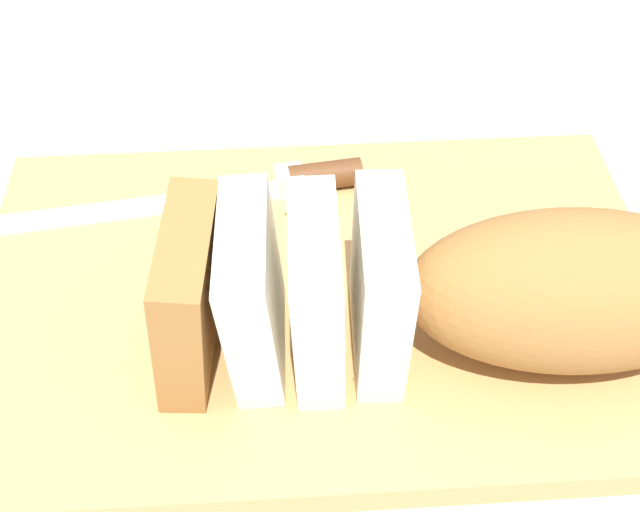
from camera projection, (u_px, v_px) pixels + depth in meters
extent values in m
plane|color=beige|center=(320.00, 308.00, 0.53)|extent=(3.00, 3.00, 0.00)
cube|color=tan|center=(320.00, 297.00, 0.53)|extent=(0.47, 0.31, 0.02)
ellipsoid|color=#996633|center=(571.00, 291.00, 0.45)|extent=(0.20, 0.11, 0.10)
cube|color=#F2E8CC|center=(380.00, 288.00, 0.45)|extent=(0.04, 0.09, 0.10)
cube|color=#F2E8CC|center=(316.00, 295.00, 0.45)|extent=(0.04, 0.09, 0.10)
cube|color=#F2E8CC|center=(253.00, 293.00, 0.45)|extent=(0.04, 0.09, 0.10)
cube|color=#996633|center=(188.00, 297.00, 0.45)|extent=(0.05, 0.09, 0.10)
cube|color=silver|center=(132.00, 209.00, 0.57)|extent=(0.23, 0.04, 0.00)
cylinder|color=#593319|center=(325.00, 175.00, 0.58)|extent=(0.06, 0.03, 0.02)
cube|color=silver|center=(289.00, 181.00, 0.57)|extent=(0.02, 0.02, 0.02)
sphere|color=tan|center=(288.00, 211.00, 0.56)|extent=(0.01, 0.01, 0.01)
sphere|color=tan|center=(410.00, 279.00, 0.52)|extent=(0.00, 0.00, 0.00)
sphere|color=tan|center=(388.00, 225.00, 0.55)|extent=(0.01, 0.01, 0.01)
sphere|color=tan|center=(359.00, 378.00, 0.46)|extent=(0.01, 0.01, 0.01)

